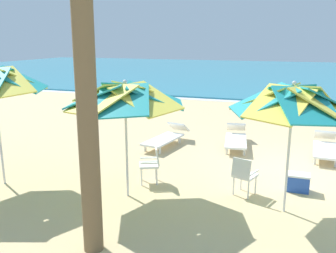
{
  "coord_description": "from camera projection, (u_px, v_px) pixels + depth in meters",
  "views": [
    {
      "loc": [
        -0.27,
        -9.17,
        3.33
      ],
      "look_at": [
        -3.41,
        -0.15,
        1.0
      ],
      "focal_mm": 38.53,
      "sensor_mm": 36.0,
      "label": 1
    }
  ],
  "objects": [
    {
      "name": "ground_plane",
      "position": [
        297.0,
        174.0,
        9.12
      ],
      "size": [
        80.0,
        80.0,
        0.0
      ],
      "primitive_type": "plane",
      "color": "#D3B784"
    },
    {
      "name": "sea",
      "position": [
        297.0,
        73.0,
        35.47
      ],
      "size": [
        80.0,
        36.0,
        0.1
      ],
      "primitive_type": "cube",
      "color": "teal",
      "rests_on": "ground"
    },
    {
      "name": "surf_foam",
      "position": [
        297.0,
        105.0,
        18.7
      ],
      "size": [
        80.0,
        0.7,
        0.01
      ],
      "primitive_type": "cube",
      "color": "white",
      "rests_on": "ground"
    },
    {
      "name": "beach_umbrella_0",
      "position": [
        293.0,
        101.0,
        6.63
      ],
      "size": [
        2.36,
        2.36,
        2.59
      ],
      "color": "silver",
      "rests_on": "ground"
    },
    {
      "name": "plastic_chair_0",
      "position": [
        244.0,
        174.0,
        7.77
      ],
      "size": [
        0.56,
        0.58,
        0.87
      ],
      "color": "white",
      "rests_on": "ground"
    },
    {
      "name": "beach_umbrella_1",
      "position": [
        125.0,
        96.0,
        7.35
      ],
      "size": [
        2.55,
        2.55,
        2.53
      ],
      "color": "silver",
      "rests_on": "ground"
    },
    {
      "name": "plastic_chair_1",
      "position": [
        152.0,
        162.0,
        8.48
      ],
      "size": [
        0.6,
        0.59,
        0.87
      ],
      "color": "white",
      "rests_on": "ground"
    },
    {
      "name": "sun_lounger_1",
      "position": [
        325.0,
        147.0,
        10.43
      ],
      "size": [
        0.71,
        2.17,
        0.62
      ],
      "color": "white",
      "rests_on": "ground"
    },
    {
      "name": "sun_lounger_2",
      "position": [
        236.0,
        138.0,
        11.38
      ],
      "size": [
        0.94,
        2.21,
        0.62
      ],
      "color": "white",
      "rests_on": "ground"
    },
    {
      "name": "sun_lounger_3",
      "position": [
        166.0,
        137.0,
        11.48
      ],
      "size": [
        0.99,
        2.22,
        0.62
      ],
      "color": "white",
      "rests_on": "ground"
    },
    {
      "name": "palm_tree_0",
      "position": [
        84.0,
        47.0,
        5.1
      ],
      "size": [
        3.17,
        2.87,
        5.29
      ],
      "color": "brown",
      "rests_on": "ground"
    },
    {
      "name": "cooler_box",
      "position": [
        298.0,
        182.0,
        8.07
      ],
      "size": [
        0.5,
        0.34,
        0.4
      ],
      "color": "blue",
      "rests_on": "ground"
    }
  ]
}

